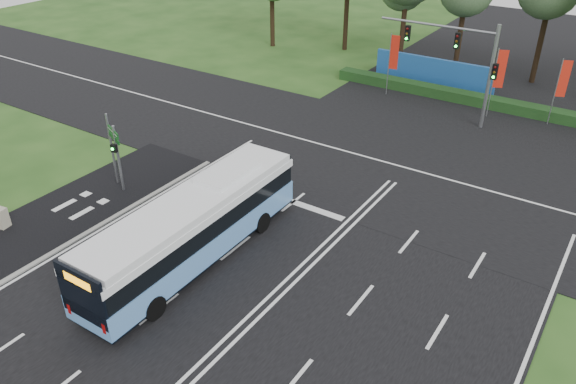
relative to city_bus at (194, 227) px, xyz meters
name	(u,v)px	position (x,y,z in m)	size (l,w,h in m)	color
ground	(294,273)	(4.26, 1.60, -1.76)	(120.00, 120.00, 0.00)	#224717
road_main	(294,273)	(4.26, 1.60, -1.74)	(20.00, 120.00, 0.04)	black
road_cross	(404,167)	(4.26, 13.60, -1.74)	(120.00, 14.00, 0.05)	black
bike_path	(57,218)	(-8.24, -1.40, -1.73)	(5.00, 18.00, 0.06)	black
kerb_strip	(88,233)	(-5.84, -1.40, -1.70)	(0.25, 18.00, 0.12)	gray
city_bus	(194,227)	(0.00, 0.00, 0.00)	(2.72, 12.20, 3.50)	#5B91D3
pedestrian_signal	(117,156)	(-7.62, 2.46, 0.36)	(0.35, 0.44, 3.88)	gray
street_sign	(113,143)	(-8.19, 2.75, 0.88)	(1.53, 0.71, 4.22)	gray
utility_cabinet	(1,218)	(-9.82, -3.37, -1.22)	(0.65, 0.54, 1.08)	#A9A188
banner_flag_left	(393,56)	(-1.64, 24.36, 1.36)	(0.71, 0.15, 4.80)	gray
banner_flag_mid	(498,73)	(6.25, 24.32, 1.46)	(0.68, 0.34, 4.96)	gray
banner_flag_right	(561,83)	(10.20, 25.24, 1.28)	(0.65, 0.31, 4.68)	gray
traffic_light_gantry	(466,56)	(4.46, 22.10, 2.90)	(8.41, 0.28, 7.00)	gray
hedge	(471,99)	(4.26, 26.10, -1.36)	(22.00, 1.20, 0.80)	#143714
blue_hoarding	(434,72)	(0.26, 28.60, -0.66)	(10.00, 0.30, 2.20)	#1B5097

